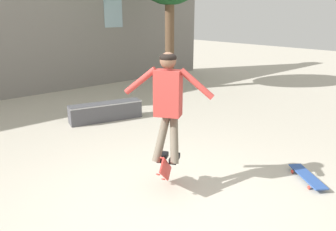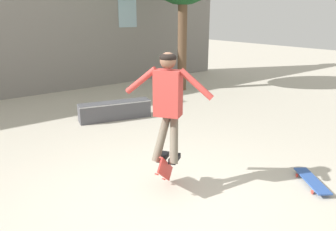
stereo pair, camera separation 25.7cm
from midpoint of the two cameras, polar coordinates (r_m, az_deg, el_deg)
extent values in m
plane|color=beige|center=(4.45, -1.70, -14.87)|extent=(40.00, 40.00, 0.00)
cube|color=#99B7C6|center=(11.71, -10.16, 17.08)|extent=(0.70, 0.02, 0.90)
cylinder|color=brown|center=(10.45, -0.44, 12.29)|extent=(0.28, 0.28, 2.89)
cube|color=#4C4C51|center=(7.70, -11.73, 0.68)|extent=(1.69, 0.74, 0.41)
cube|color=#B7B7BC|center=(7.48, -11.43, 1.75)|extent=(1.61, 0.42, 0.02)
cube|color=#B23833|center=(4.22, -1.75, 3.87)|extent=(0.38, 0.41, 0.60)
sphere|color=brown|center=(4.14, -1.80, 9.54)|extent=(0.29, 0.29, 0.21)
ellipsoid|color=black|center=(4.14, -1.81, 10.04)|extent=(0.31, 0.31, 0.12)
cylinder|color=#6B6051|center=(4.42, -2.73, -3.60)|extent=(0.43, 0.23, 0.70)
cube|color=black|center=(4.58, -2.56, -7.25)|extent=(0.27, 0.23, 0.07)
cylinder|color=#6B6051|center=(4.38, -0.61, -3.82)|extent=(0.34, 0.37, 0.70)
cube|color=black|center=(4.53, -0.49, -7.49)|extent=(0.27, 0.23, 0.07)
cylinder|color=#B23833|center=(4.31, -6.52, 6.02)|extent=(0.32, 0.42, 0.39)
cylinder|color=#B23833|center=(4.10, 3.23, 5.51)|extent=(0.32, 0.42, 0.39)
cube|color=red|center=(4.54, -2.03, -9.44)|extent=(0.60, 0.47, 0.61)
cylinder|color=#DB3D33|center=(4.79, -1.76, -8.50)|extent=(0.07, 0.08, 0.05)
cylinder|color=#DB3D33|center=(4.77, -2.41, -11.05)|extent=(0.07, 0.08, 0.05)
cylinder|color=#DB3D33|center=(4.34, -2.78, -7.42)|extent=(0.07, 0.08, 0.05)
cylinder|color=#DB3D33|center=(4.31, -3.50, -10.23)|extent=(0.07, 0.08, 0.05)
cube|color=#2D519E|center=(5.28, 21.83, -9.78)|extent=(0.61, 0.76, 0.02)
cylinder|color=#DB3D33|center=(5.17, 24.11, -11.26)|extent=(0.04, 0.05, 0.05)
cylinder|color=#DB3D33|center=(5.07, 21.98, -11.58)|extent=(0.04, 0.05, 0.05)
cylinder|color=#DB3D33|center=(5.54, 21.59, -8.97)|extent=(0.04, 0.05, 0.05)
cylinder|color=#DB3D33|center=(5.45, 19.56, -9.21)|extent=(0.04, 0.05, 0.05)
camera|label=1|loc=(0.13, -91.71, -0.54)|focal=35.00mm
camera|label=2|loc=(0.13, 88.29, 0.54)|focal=35.00mm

